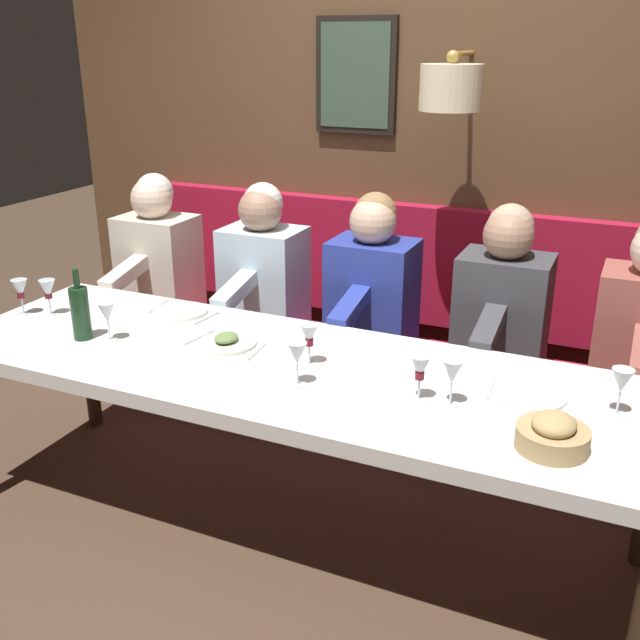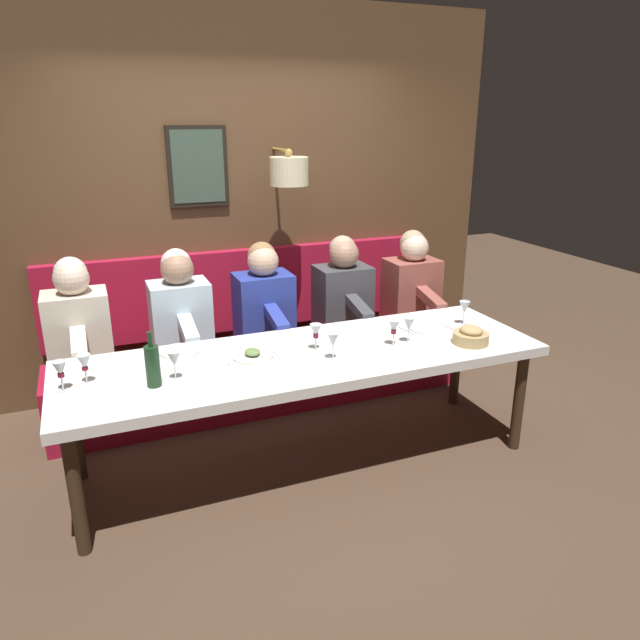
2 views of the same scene
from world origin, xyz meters
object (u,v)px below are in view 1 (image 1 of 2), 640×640
at_px(wine_glass_0, 309,336).
at_px(wine_glass_4, 622,382).
at_px(diner_farthest, 157,252).
at_px(wine_glass_7, 107,314).
at_px(wine_bottle, 80,312).
at_px(wine_glass_2, 420,369).
at_px(diner_far, 263,266).
at_px(bread_bowl, 553,435).
at_px(diner_middle, 372,281).
at_px(wine_glass_1, 297,355).
at_px(wine_glass_3, 48,290).
at_px(dining_table, 289,378).
at_px(diner_near, 503,299).
at_px(wine_glass_6, 20,290).
at_px(wine_glass_5, 452,373).

relative_size(wine_glass_0, wine_glass_4, 1.00).
relative_size(diner_farthest, wine_glass_7, 4.82).
xyz_separation_m(wine_glass_7, wine_bottle, (-0.03, 0.11, -0.00)).
bearing_deg(wine_glass_2, diner_far, 49.52).
height_order(diner_farthest, bread_bowl, diner_farthest).
xyz_separation_m(diner_middle, wine_glass_7, (-0.97, 0.79, 0.04)).
bearing_deg(wine_glass_4, wine_glass_1, 102.47).
height_order(wine_glass_2, wine_glass_3, same).
bearing_deg(wine_glass_1, dining_table, 36.53).
xyz_separation_m(diner_farthest, bread_bowl, (-1.11, -2.25, -0.03)).
xyz_separation_m(diner_middle, diner_farthest, (0.00, 1.26, 0.00)).
distance_m(wine_glass_0, bread_bowl, 0.97).
distance_m(diner_middle, diner_farthest, 1.26).
xyz_separation_m(diner_far, wine_bottle, (-1.00, 0.30, 0.04)).
relative_size(wine_glass_0, wine_glass_1, 1.00).
distance_m(diner_near, diner_middle, 0.62).
bearing_deg(wine_glass_6, wine_glass_3, -67.46).
bearing_deg(wine_glass_6, dining_table, -89.63).
relative_size(diner_far, wine_glass_7, 4.82).
bearing_deg(diner_farthest, wine_glass_7, -154.33).
relative_size(wine_glass_0, wine_glass_3, 1.00).
relative_size(diner_far, bread_bowl, 3.60).
height_order(diner_farthest, wine_glass_0, diner_farthest).
distance_m(diner_farthest, wine_glass_0, 1.57).
xyz_separation_m(wine_glass_4, wine_glass_6, (-0.10, 2.50, -0.00)).
height_order(wine_glass_1, wine_glass_5, same).
bearing_deg(wine_bottle, diner_near, -56.69).
distance_m(dining_table, wine_glass_1, 0.25).
distance_m(wine_glass_2, wine_glass_4, 0.65).
relative_size(wine_glass_2, wine_bottle, 0.55).
distance_m(diner_near, bread_bowl, 1.17).
bearing_deg(wine_glass_7, diner_middle, -38.93).
relative_size(wine_glass_5, wine_bottle, 0.55).
xyz_separation_m(wine_glass_4, wine_bottle, (-0.21, 2.06, -0.00)).
distance_m(dining_table, wine_glass_7, 0.80).
xyz_separation_m(wine_glass_1, wine_glass_5, (0.08, -0.54, 0.00)).
bearing_deg(bread_bowl, wine_glass_7, 85.68).
bearing_deg(dining_table, wine_glass_6, 90.37).
height_order(dining_table, wine_glass_5, wine_glass_5).
height_order(diner_far, wine_glass_5, diner_far).
height_order(dining_table, wine_glass_4, wine_glass_4).
height_order(diner_near, wine_glass_4, diner_near).
xyz_separation_m(wine_glass_0, wine_glass_3, (0.01, 1.29, 0.00)).
xyz_separation_m(wine_bottle, bread_bowl, (-0.11, -1.89, -0.07)).
relative_size(dining_table, bread_bowl, 12.98).
relative_size(diner_near, diner_middle, 1.00).
relative_size(diner_middle, wine_bottle, 2.64).
xyz_separation_m(diner_far, wine_glass_6, (-0.89, 0.75, 0.04)).
bearing_deg(wine_glass_7, wine_glass_2, -89.52).
bearing_deg(diner_far, diner_farthest, 90.00).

